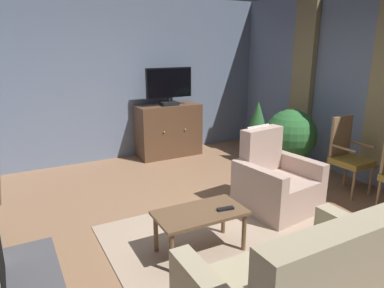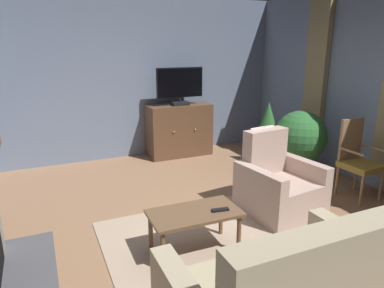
{
  "view_description": "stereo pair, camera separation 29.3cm",
  "coord_description": "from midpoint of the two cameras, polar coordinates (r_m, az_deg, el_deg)",
  "views": [
    {
      "loc": [
        -1.98,
        -3.05,
        1.99
      ],
      "look_at": [
        -0.18,
        0.29,
        0.92
      ],
      "focal_mm": 32.81,
      "sensor_mm": 36.0,
      "label": 1
    },
    {
      "loc": [
        -1.72,
        -3.18,
        1.99
      ],
      "look_at": [
        -0.18,
        0.29,
        0.92
      ],
      "focal_mm": 32.81,
      "sensor_mm": 36.0,
      "label": 2
    }
  ],
  "objects": [
    {
      "name": "coffee_table",
      "position": [
        3.47,
        2.88,
        -11.84
      ],
      "size": [
        0.89,
        0.49,
        0.44
      ],
      "color": "brown",
      "rests_on": "ground_plane"
    },
    {
      "name": "armchair_by_fireplace",
      "position": [
        4.46,
        15.65,
        -6.72
      ],
      "size": [
        0.94,
        0.9,
        1.01
      ],
      "color": "#BC9E8E",
      "rests_on": "ground_plane"
    },
    {
      "name": "curtain_panel_far",
      "position": [
        6.32,
        20.84,
        10.83
      ],
      "size": [
        0.1,
        0.44,
        2.37
      ],
      "primitive_type": "cube",
      "color": "#8E7F56"
    },
    {
      "name": "potted_plant_on_hearth_side",
      "position": [
        6.12,
        13.54,
        2.34
      ],
      "size": [
        0.48,
        0.48,
        1.08
      ],
      "color": "slate",
      "rests_on": "ground_plane"
    },
    {
      "name": "television",
      "position": [
        6.28,
        -0.63,
        9.52
      ],
      "size": [
        0.86,
        0.2,
        0.66
      ],
      "color": "black",
      "rests_on": "tv_cabinet"
    },
    {
      "name": "wall_back",
      "position": [
        6.43,
        -7.29,
        10.52
      ],
      "size": [
        5.85,
        0.1,
        2.82
      ],
      "primitive_type": "cube",
      "color": "slate",
      "rests_on": "ground_plane"
    },
    {
      "name": "tv_cabinet",
      "position": [
        6.48,
        -0.8,
        2.08
      ],
      "size": [
        1.15,
        0.53,
        0.95
      ],
      "color": "#402A1C",
      "rests_on": "ground_plane"
    },
    {
      "name": "potted_plant_tall_palm_by_window",
      "position": [
        5.66,
        18.54,
        0.69
      ],
      "size": [
        0.8,
        0.8,
        1.03
      ],
      "color": "beige",
      "rests_on": "ground_plane"
    },
    {
      "name": "tv_remote",
      "position": [
        3.48,
        7.07,
        -10.61
      ],
      "size": [
        0.18,
        0.07,
        0.02
      ],
      "primitive_type": "cube",
      "rotation": [
        0.0,
        0.0,
        2.99
      ],
      "color": "black",
      "rests_on": "coffee_table"
    },
    {
      "name": "ground_plane",
      "position": [
        4.14,
        6.08,
        -13.31
      ],
      "size": [
        5.85,
        6.54,
        0.04
      ],
      "primitive_type": "cube",
      "color": "#936B4C"
    },
    {
      "name": "side_chair_mid_row",
      "position": [
        5.21,
        26.76,
        -2.11
      ],
      "size": [
        0.44,
        0.47,
        1.05
      ],
      "color": "olive",
      "rests_on": "ground_plane"
    },
    {
      "name": "rug_central",
      "position": [
        3.83,
        10.14,
        -15.64
      ],
      "size": [
        2.68,
        2.11,
        0.01
      ],
      "primitive_type": "cube",
      "color": "tan",
      "rests_on": "ground_plane"
    }
  ]
}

